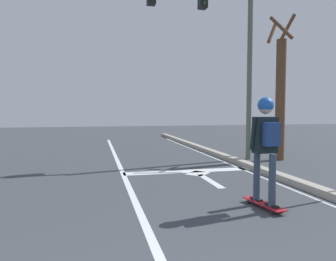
{
  "coord_description": "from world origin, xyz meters",
  "views": [
    {
      "loc": [
        -0.35,
        -0.84,
        1.56
      ],
      "look_at": [
        1.43,
        6.91,
        1.05
      ],
      "focal_mm": 33.9,
      "sensor_mm": 36.0,
      "label": 1
    }
  ],
  "objects": [
    {
      "name": "traffic_signal_mast",
      "position": [
        3.15,
        8.36,
        3.96
      ],
      "size": [
        4.76,
        0.34,
        5.47
      ],
      "color": "#5A6355",
      "rests_on": "ground"
    },
    {
      "name": "skateboard",
      "position": [
        2.25,
        3.66,
        0.07
      ],
      "size": [
        0.33,
        0.89,
        0.08
      ],
      "color": "red",
      "rests_on": "ground"
    },
    {
      "name": "skater",
      "position": [
        2.25,
        3.65,
        1.15
      ],
      "size": [
        0.46,
        0.63,
        1.68
      ],
      "color": "#36455C",
      "rests_on": "skateboard"
    },
    {
      "name": "lane_line_curbside",
      "position": [
        3.44,
        6.0,
        0.0
      ],
      "size": [
        0.12,
        20.0,
        0.01
      ],
      "primitive_type": "cube",
      "color": "silver",
      "rests_on": "ground"
    },
    {
      "name": "curb_strip",
      "position": [
        3.69,
        6.0,
        0.07
      ],
      "size": [
        0.24,
        24.0,
        0.14
      ],
      "primitive_type": "cube",
      "color": "#A49C8D",
      "rests_on": "ground"
    },
    {
      "name": "roadside_tree",
      "position": [
        5.26,
        8.02,
        2.05
      ],
      "size": [
        0.96,
        0.96,
        4.53
      ],
      "color": "brown",
      "rests_on": "ground"
    },
    {
      "name": "stop_bar",
      "position": [
        1.94,
        6.86,
        0.0
      ],
      "size": [
        3.29,
        0.4,
        0.01
      ],
      "primitive_type": "cube",
      "color": "silver",
      "rests_on": "ground"
    },
    {
      "name": "lane_line_center",
      "position": [
        0.29,
        6.0,
        0.0
      ],
      "size": [
        0.12,
        20.0,
        0.01
      ],
      "primitive_type": "cube",
      "color": "silver",
      "rests_on": "ground"
    },
    {
      "name": "lane_arrow_stem",
      "position": [
        2.1,
        5.69,
        0.0
      ],
      "size": [
        0.16,
        1.4,
        0.01
      ],
      "primitive_type": "cube",
      "color": "silver",
      "rests_on": "ground"
    },
    {
      "name": "lane_arrow_head",
      "position": [
        2.1,
        6.54,
        0.0
      ],
      "size": [
        0.71,
        0.71,
        0.01
      ],
      "primitive_type": "cube",
      "rotation": [
        0.0,
        0.0,
        0.79
      ],
      "color": "silver",
      "rests_on": "ground"
    }
  ]
}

